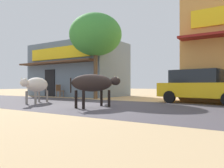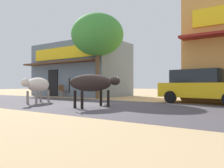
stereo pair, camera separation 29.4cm
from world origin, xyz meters
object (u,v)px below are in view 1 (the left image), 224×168
at_px(parked_hatchback_car, 201,86).
at_px(cafe_chair_near_tree, 59,90).
at_px(cow_far_dark, 94,83).
at_px(roadside_tree, 96,35).
at_px(cow_near_brown, 37,85).

height_order(parked_hatchback_car, cafe_chair_near_tree, parked_hatchback_car).
bearing_deg(cafe_chair_near_tree, cow_far_dark, -34.09).
bearing_deg(roadside_tree, cow_far_dark, -53.05).
height_order(cow_near_brown, cow_far_dark, cow_far_dark).
relative_size(roadside_tree, cow_far_dark, 2.14).
xyz_separation_m(roadside_tree, cow_far_dark, (3.32, -4.41, -3.16)).
distance_m(cow_near_brown, cafe_chair_near_tree, 5.54).
xyz_separation_m(cow_far_dark, cafe_chair_near_tree, (-6.88, 4.66, -0.45)).
height_order(roadside_tree, cow_near_brown, roadside_tree).
distance_m(parked_hatchback_car, cow_near_brown, 8.07).
distance_m(roadside_tree, parked_hatchback_car, 7.23).
bearing_deg(roadside_tree, parked_hatchback_car, 0.26).
distance_m(roadside_tree, cow_far_dark, 6.36).
relative_size(cow_far_dark, cafe_chair_near_tree, 2.79).
relative_size(parked_hatchback_car, cow_near_brown, 1.75).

